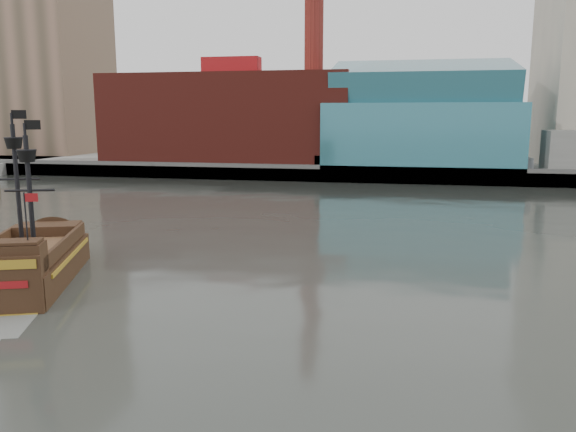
# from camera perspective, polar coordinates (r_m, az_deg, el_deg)

# --- Properties ---
(ground) EXTENTS (400.00, 400.00, 0.00)m
(ground) POSITION_cam_1_polar(r_m,az_deg,el_deg) (26.56, -6.03, -12.26)
(ground) COLOR #272A25
(ground) RESTS_ON ground
(promenade_far) EXTENTS (220.00, 60.00, 2.00)m
(promenade_far) POSITION_cam_1_polar(r_m,az_deg,el_deg) (115.97, 7.89, 5.55)
(promenade_far) COLOR slate
(promenade_far) RESTS_ON ground
(seawall) EXTENTS (220.00, 1.00, 2.60)m
(seawall) POSITION_cam_1_polar(r_m,az_deg,el_deg) (86.65, 6.57, 4.25)
(seawall) COLOR #4C4C49
(seawall) RESTS_ON ground
(skyline) EXTENTS (149.00, 45.00, 62.00)m
(skyline) POSITION_cam_1_polar(r_m,az_deg,el_deg) (108.92, 10.79, 17.60)
(skyline) COLOR #7C5D4A
(skyline) RESTS_ON promenade_far
(pirate_ship) EXTENTS (9.32, 15.59, 11.21)m
(pirate_ship) POSITION_cam_1_polar(r_m,az_deg,el_deg) (37.66, -24.87, -4.77)
(pirate_ship) COLOR black
(pirate_ship) RESTS_ON ground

